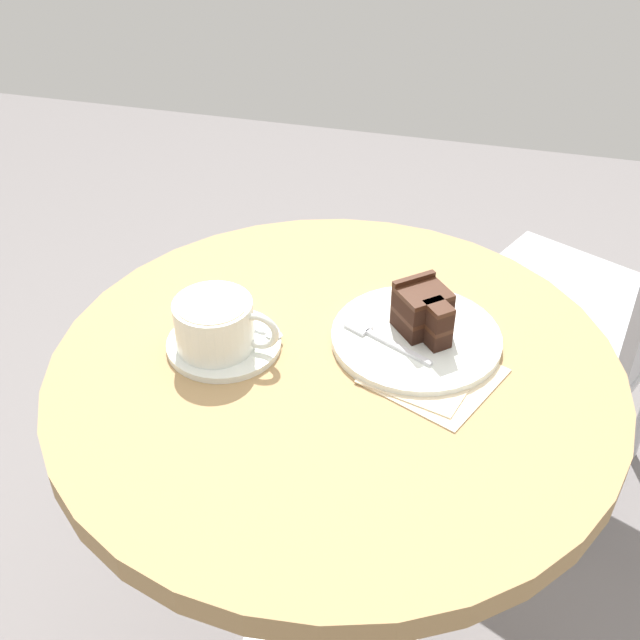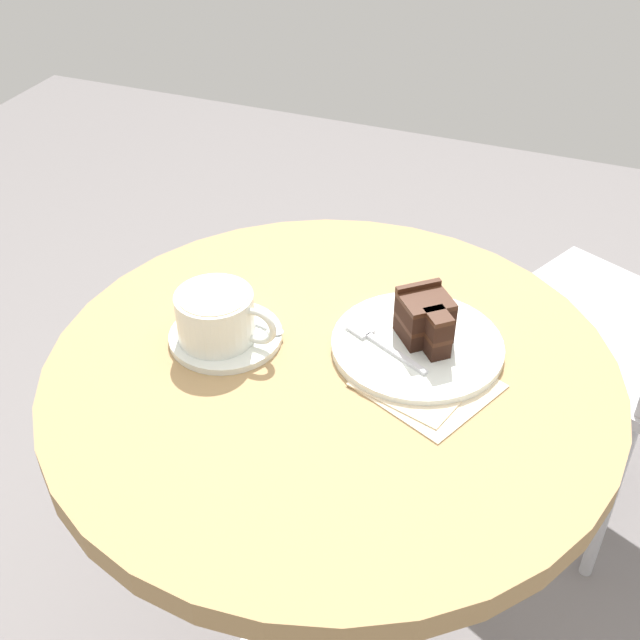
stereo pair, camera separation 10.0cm
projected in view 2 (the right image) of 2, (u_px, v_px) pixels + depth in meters
cafe_table at (330, 433)px, 1.06m from camera, size 0.71×0.71×0.69m
saucer at (224, 338)px, 1.03m from camera, size 0.15×0.15×0.01m
coffee_cup at (217, 316)px, 1.00m from camera, size 0.13×0.10×0.07m
teaspoon at (257, 324)px, 1.04m from camera, size 0.11×0.03×0.00m
cake_plate at (417, 345)px, 1.01m from camera, size 0.22×0.22×0.01m
cake_slice at (426, 319)px, 1.00m from camera, size 0.08×0.09×0.07m
fork at (378, 341)px, 1.01m from camera, size 0.12×0.07×0.00m
napkin at (424, 382)px, 0.96m from camera, size 0.18×0.18×0.00m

